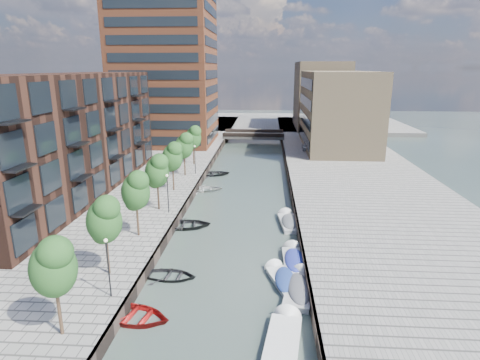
# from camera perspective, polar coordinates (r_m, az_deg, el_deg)

# --- Properties ---
(water) EXTENTS (300.00, 300.00, 0.00)m
(water) POSITION_cam_1_polar(r_m,az_deg,el_deg) (57.12, 0.81, -0.19)
(water) COLOR #38473F
(water) RESTS_ON ground
(quay_left) EXTENTS (60.00, 140.00, 1.00)m
(quay_left) POSITION_cam_1_polar(r_m,az_deg,el_deg) (68.96, -30.61, 0.80)
(quay_left) COLOR gray
(quay_left) RESTS_ON ground
(quay_right) EXTENTS (20.00, 140.00, 1.00)m
(quay_right) POSITION_cam_1_polar(r_m,az_deg,el_deg) (58.39, 16.69, 0.00)
(quay_right) COLOR gray
(quay_right) RESTS_ON ground
(quay_wall_left) EXTENTS (0.25, 140.00, 1.00)m
(quay_wall_left) POSITION_cam_1_polar(r_m,az_deg,el_deg) (57.63, -5.26, 0.41)
(quay_wall_left) COLOR #332823
(quay_wall_left) RESTS_ON ground
(quay_wall_right) EXTENTS (0.25, 140.00, 1.00)m
(quay_wall_right) POSITION_cam_1_polar(r_m,az_deg,el_deg) (57.00, 6.94, 0.18)
(quay_wall_right) COLOR #332823
(quay_wall_right) RESTS_ON ground
(far_closure) EXTENTS (80.00, 40.00, 1.00)m
(far_closure) POSITION_cam_1_polar(r_m,az_deg,el_deg) (115.90, 2.44, 8.16)
(far_closure) COLOR gray
(far_closure) RESTS_ON ground
(apartment_block) EXTENTS (8.00, 38.00, 14.00)m
(apartment_block) POSITION_cam_1_polar(r_m,az_deg,el_deg) (50.97, -23.02, 5.85)
(apartment_block) COLOR black
(apartment_block) RESTS_ON quay_left
(tower) EXTENTS (18.00, 18.00, 30.00)m
(tower) POSITION_cam_1_polar(r_m,az_deg,el_deg) (82.33, -10.51, 15.69)
(tower) COLOR brown
(tower) RESTS_ON quay_left
(tan_block_near) EXTENTS (12.00, 25.00, 14.00)m
(tan_block_near) POSITION_cam_1_polar(r_m,az_deg,el_deg) (78.35, 13.68, 9.66)
(tan_block_near) COLOR #927B59
(tan_block_near) RESTS_ON quay_right
(tan_block_far) EXTENTS (12.00, 20.00, 16.00)m
(tan_block_far) POSITION_cam_1_polar(r_m,az_deg,el_deg) (103.91, 11.36, 11.72)
(tan_block_far) COLOR #927B59
(tan_block_far) RESTS_ON quay_right
(bridge) EXTENTS (13.00, 6.00, 1.30)m
(bridge) POSITION_cam_1_polar(r_m,az_deg,el_deg) (88.08, 1.95, 6.37)
(bridge) COLOR gray
(bridge) RESTS_ON ground
(tree_0) EXTENTS (2.50, 2.50, 5.95)m
(tree_0) POSITION_cam_1_polar(r_m,az_deg,el_deg) (24.35, -25.06, -10.91)
(tree_0) COLOR #382619
(tree_0) RESTS_ON quay_left
(tree_1) EXTENTS (2.50, 2.50, 5.95)m
(tree_1) POSITION_cam_1_polar(r_m,az_deg,el_deg) (30.10, -18.78, -5.19)
(tree_1) COLOR #382619
(tree_1) RESTS_ON quay_left
(tree_2) EXTENTS (2.50, 2.50, 5.95)m
(tree_2) POSITION_cam_1_polar(r_m,az_deg,el_deg) (36.30, -14.64, -1.32)
(tree_2) COLOR #382619
(tree_2) RESTS_ON quay_left
(tree_3) EXTENTS (2.50, 2.50, 5.95)m
(tree_3) POSITION_cam_1_polar(r_m,az_deg,el_deg) (42.74, -11.74, 1.40)
(tree_3) COLOR #382619
(tree_3) RESTS_ON quay_left
(tree_4) EXTENTS (2.50, 2.50, 5.95)m
(tree_4) POSITION_cam_1_polar(r_m,az_deg,el_deg) (49.34, -9.61, 3.40)
(tree_4) COLOR #382619
(tree_4) RESTS_ON quay_left
(tree_5) EXTENTS (2.50, 2.50, 5.95)m
(tree_5) POSITION_cam_1_polar(r_m,az_deg,el_deg) (56.03, -7.97, 4.93)
(tree_5) COLOR #382619
(tree_5) RESTS_ON quay_left
(tree_6) EXTENTS (2.50, 2.50, 5.95)m
(tree_6) POSITION_cam_1_polar(r_m,az_deg,el_deg) (62.79, -6.68, 6.12)
(tree_6) COLOR #382619
(tree_6) RESTS_ON quay_left
(lamp_0) EXTENTS (0.24, 0.24, 4.12)m
(lamp_0) POSITION_cam_1_polar(r_m,az_deg,el_deg) (27.78, -18.28, -10.96)
(lamp_0) COLOR black
(lamp_0) RESTS_ON quay_left
(lamp_1) EXTENTS (0.24, 0.24, 4.12)m
(lamp_1) POSITION_cam_1_polar(r_m,az_deg,el_deg) (41.95, -10.26, -1.33)
(lamp_1) COLOR black
(lamp_1) RESTS_ON quay_left
(lamp_2) EXTENTS (0.24, 0.24, 4.12)m
(lamp_2) POSITION_cam_1_polar(r_m,az_deg,el_deg) (57.10, -6.42, 3.34)
(lamp_2) COLOR black
(lamp_2) RESTS_ON quay_left
(sloop_0) EXTENTS (4.26, 3.21, 0.84)m
(sloop_0) POSITION_cam_1_polar(r_m,az_deg,el_deg) (32.20, -9.83, -13.56)
(sloop_0) COLOR black
(sloop_0) RESTS_ON ground
(sloop_1) EXTENTS (5.52, 4.29, 1.05)m
(sloop_1) POSITION_cam_1_polar(r_m,az_deg,el_deg) (41.27, -7.65, -6.69)
(sloop_1) COLOR black
(sloop_1) RESTS_ON ground
(sloop_2) EXTENTS (5.54, 4.43, 1.02)m
(sloop_2) POSITION_cam_1_polar(r_m,az_deg,el_deg) (28.11, -14.86, -18.62)
(sloop_2) COLOR maroon
(sloop_2) RESTS_ON ground
(sloop_3) EXTENTS (5.11, 4.09, 0.94)m
(sloop_3) POSITION_cam_1_polar(r_m,az_deg,el_deg) (52.89, -4.96, -1.55)
(sloop_3) COLOR #B2B3B1
(sloop_3) RESTS_ON ground
(sloop_4) EXTENTS (5.48, 4.55, 0.98)m
(sloop_4) POSITION_cam_1_polar(r_m,az_deg,el_deg) (60.50, -3.65, 0.69)
(sloop_4) COLOR black
(sloop_4) RESTS_ON ground
(motorboat_0) EXTENTS (1.91, 5.23, 1.73)m
(motorboat_0) POSITION_cam_1_polar(r_m,az_deg,el_deg) (34.25, 7.68, -11.17)
(motorboat_0) COLOR #B8B9B7
(motorboat_0) RESTS_ON ground
(motorboat_1) EXTENTS (2.63, 5.46, 1.75)m
(motorboat_1) POSITION_cam_1_polar(r_m,az_deg,el_deg) (30.40, 8.45, -14.92)
(motorboat_1) COLOR beige
(motorboat_1) RESTS_ON ground
(motorboat_2) EXTENTS (2.64, 5.67, 1.82)m
(motorboat_2) POSITION_cam_1_polar(r_m,az_deg,el_deg) (25.75, 6.24, -21.42)
(motorboat_2) COLOR white
(motorboat_2) RESTS_ON ground
(motorboat_3) EXTENTS (3.01, 4.94, 1.56)m
(motorboat_3) POSITION_cam_1_polar(r_m,az_deg,el_deg) (31.38, 6.09, -13.83)
(motorboat_3) COLOR white
(motorboat_3) RESTS_ON ground
(motorboat_4) EXTENTS (2.37, 5.35, 1.73)m
(motorboat_4) POSITION_cam_1_polar(r_m,az_deg,el_deg) (42.03, 6.93, -5.93)
(motorboat_4) COLOR silver
(motorboat_4) RESTS_ON ground
(car) EXTENTS (1.78, 4.16, 1.40)m
(car) POSITION_cam_1_polar(r_m,az_deg,el_deg) (75.12, 9.49, 4.78)
(car) COLOR #9C9FA0
(car) RESTS_ON quay_right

